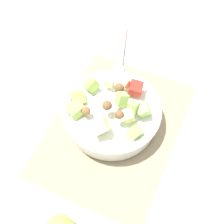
% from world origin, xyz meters
% --- Properties ---
extents(ground_plane, '(2.40, 2.40, 0.00)m').
position_xyz_m(ground_plane, '(0.00, 0.00, 0.00)').
color(ground_plane, silver).
extents(placemat, '(0.44, 0.32, 0.01)m').
position_xyz_m(placemat, '(0.00, 0.00, 0.00)').
color(placemat, gray).
rests_on(placemat, ground_plane).
extents(salad_bowl, '(0.26, 0.26, 0.12)m').
position_xyz_m(salad_bowl, '(-0.02, -0.01, 0.05)').
color(salad_bowl, white).
rests_on(salad_bowl, placemat).
extents(serving_spoon, '(0.22, 0.09, 0.01)m').
position_xyz_m(serving_spoon, '(-0.22, -0.08, 0.01)').
color(serving_spoon, '#B7B7BC').
rests_on(serving_spoon, placemat).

